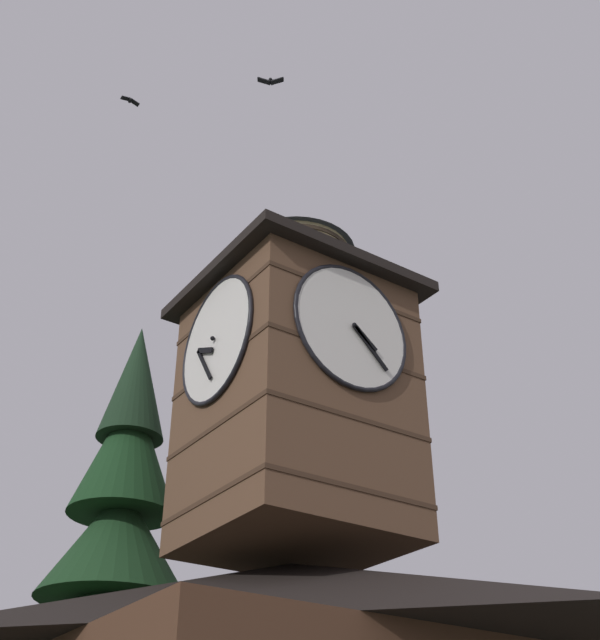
{
  "coord_description": "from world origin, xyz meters",
  "views": [
    {
      "loc": [
        10.6,
        12.95,
        1.46
      ],
      "look_at": [
        0.73,
        -1.43,
        12.09
      ],
      "focal_mm": 47.16,
      "sensor_mm": 36.0,
      "label": 1
    }
  ],
  "objects_px": {
    "flying_bird_high": "(130,101)",
    "flying_bird_low": "(271,81)",
    "clock_tower": "(296,385)",
    "pine_tree_behind": "(109,614)"
  },
  "relations": [
    {
      "from": "pine_tree_behind",
      "to": "flying_bird_high",
      "type": "relative_size",
      "value": 24.29
    },
    {
      "from": "flying_bird_low",
      "to": "clock_tower",
      "type": "bearing_deg",
      "value": -137.96
    },
    {
      "from": "pine_tree_behind",
      "to": "flying_bird_low",
      "type": "bearing_deg",
      "value": 88.14
    },
    {
      "from": "clock_tower",
      "to": "flying_bird_high",
      "type": "bearing_deg",
      "value": -38.26
    },
    {
      "from": "flying_bird_high",
      "to": "flying_bird_low",
      "type": "xyz_separation_m",
      "value": [
        -1.76,
        4.65,
        -2.29
      ]
    },
    {
      "from": "clock_tower",
      "to": "flying_bird_low",
      "type": "bearing_deg",
      "value": 42.04
    },
    {
      "from": "clock_tower",
      "to": "flying_bird_high",
      "type": "height_order",
      "value": "flying_bird_high"
    },
    {
      "from": "flying_bird_high",
      "to": "flying_bird_low",
      "type": "height_order",
      "value": "flying_bird_high"
    },
    {
      "from": "pine_tree_behind",
      "to": "flying_bird_low",
      "type": "height_order",
      "value": "flying_bird_low"
    },
    {
      "from": "pine_tree_behind",
      "to": "flying_bird_low",
      "type": "relative_size",
      "value": 22.31
    }
  ]
}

